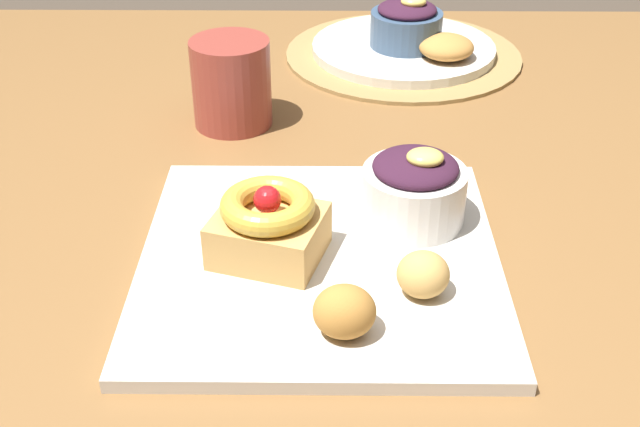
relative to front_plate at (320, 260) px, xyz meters
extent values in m
cube|color=brown|center=(0.03, 0.18, -0.03)|extent=(1.24, 0.95, 0.04)
cylinder|color=brown|center=(-0.50, 0.57, -0.39)|extent=(0.07, 0.07, 0.69)
cylinder|color=#997A47|center=(0.11, 0.47, 0.00)|extent=(0.31, 0.31, 0.00)
cube|color=silver|center=(0.00, 0.00, 0.00)|extent=(0.30, 0.30, 0.01)
cube|color=tan|center=(-0.04, 0.00, 0.03)|extent=(0.11, 0.10, 0.04)
torus|color=gold|center=(-0.04, 0.00, 0.06)|extent=(0.10, 0.10, 0.02)
sphere|color=red|center=(-0.04, 0.00, 0.06)|extent=(0.02, 0.02, 0.02)
cylinder|color=white|center=(0.08, 0.05, 0.03)|extent=(0.09, 0.09, 0.05)
ellipsoid|color=#38192D|center=(0.08, 0.05, 0.06)|extent=(0.08, 0.08, 0.02)
ellipsoid|color=#EAD666|center=(0.09, 0.05, 0.07)|extent=(0.03, 0.03, 0.01)
ellipsoid|color=tan|center=(0.08, -0.05, 0.02)|extent=(0.04, 0.04, 0.04)
ellipsoid|color=#BC7F38|center=(0.02, -0.10, 0.03)|extent=(0.05, 0.04, 0.04)
cylinder|color=silver|center=(0.11, 0.47, 0.01)|extent=(0.24, 0.24, 0.01)
cylinder|color=#3D5675|center=(0.11, 0.47, 0.03)|extent=(0.09, 0.09, 0.04)
ellipsoid|color=#38192D|center=(0.11, 0.47, 0.06)|extent=(0.08, 0.08, 0.02)
ellipsoid|color=#EAD666|center=(0.12, 0.46, 0.07)|extent=(0.03, 0.03, 0.01)
ellipsoid|color=#B77F3D|center=(0.16, 0.43, 0.03)|extent=(0.07, 0.07, 0.03)
cylinder|color=#993D33|center=(-0.10, 0.27, 0.04)|extent=(0.09, 0.09, 0.10)
camera|label=1|loc=(0.01, -0.55, 0.40)|focal=45.09mm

